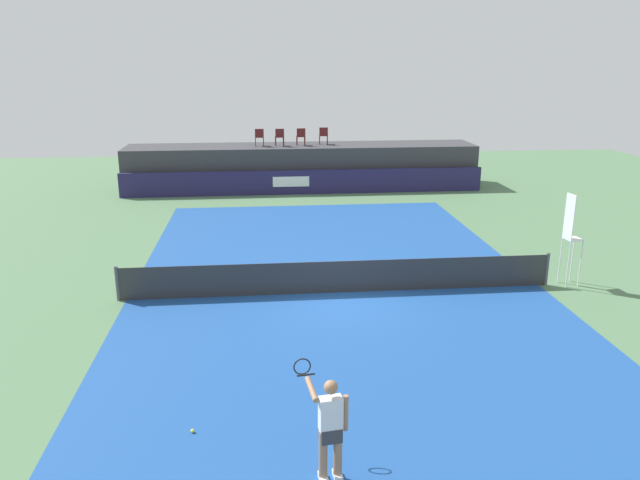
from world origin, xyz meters
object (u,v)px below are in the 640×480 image
spectator_chair_right (324,135)px  tennis_player (330,426)px  umpire_chair (570,233)px  net_post_near (117,284)px  spectator_chair_far_left (259,136)px  spectator_chair_center (301,136)px  tennis_ball (193,431)px  net_post_far (547,269)px  spectator_chair_left (280,136)px

spectator_chair_right → tennis_player: (-2.36, -23.51, -1.73)m
umpire_chair → tennis_player: size_ratio=1.56×
net_post_near → tennis_player: tennis_player is taller
spectator_chair_far_left → tennis_player: 23.24m
net_post_near → spectator_chair_right: bearing=64.5°
spectator_chair_center → tennis_ball: (-3.47, -21.72, -2.66)m
spectator_chair_center → tennis_ball: bearing=-99.1°
net_post_far → umpire_chair: bearing=-1.3°
tennis_ball → spectator_chair_far_left: bearing=86.4°
spectator_chair_center → tennis_ball: size_ratio=13.06×
spectator_chair_left → umpire_chair: spectator_chair_left is taller
spectator_chair_far_left → tennis_player: (0.97, -23.16, -1.73)m
spectator_chair_center → net_post_near: bearing=-112.1°
spectator_chair_left → net_post_near: spectator_chair_left is taller
spectator_chair_far_left → spectator_chair_center: 2.12m
spectator_chair_right → umpire_chair: 16.48m
tennis_ball → umpire_chair: bearing=32.5°
spectator_chair_left → net_post_near: size_ratio=0.89×
spectator_chair_left → tennis_ball: size_ratio=13.06×
spectator_chair_right → tennis_ball: (-4.67, -22.03, -2.66)m
spectator_chair_far_left → spectator_chair_right: 3.34m
umpire_chair → spectator_chair_right: bearing=110.0°
net_post_near → tennis_ball: (2.68, -6.59, -0.46)m
net_post_far → tennis_ball: net_post_far is taller
spectator_chair_right → spectator_chair_left: bearing=-170.3°
spectator_chair_center → umpire_chair: size_ratio=0.32×
net_post_far → tennis_ball: bearing=-145.8°
spectator_chair_left → net_post_near: (-5.06, -15.04, -2.19)m
spectator_chair_center → umpire_chair: 16.65m
spectator_chair_far_left → spectator_chair_center: same height
spectator_chair_left → net_post_far: 16.88m
umpire_chair → net_post_near: 13.04m
net_post_near → tennis_player: size_ratio=0.56×
umpire_chair → net_post_far: size_ratio=2.76×
net_post_far → spectator_chair_left: bearing=116.0°
spectator_chair_right → tennis_ball: size_ratio=13.06×
spectator_chair_left → spectator_chair_center: 1.10m
spectator_chair_right → net_post_far: size_ratio=0.89×
net_post_near → tennis_player: (5.00, -8.07, 0.46)m
spectator_chair_left → tennis_player: spectator_chair_left is taller
umpire_chair → net_post_far: bearing=178.7°
spectator_chair_far_left → spectator_chair_right: bearing=6.0°
spectator_chair_left → tennis_player: bearing=-90.1°
spectator_chair_center → tennis_player: spectator_chair_center is taller
spectator_chair_center → umpire_chair: spectator_chair_center is taller
net_post_far → spectator_chair_right: bearing=108.1°
spectator_chair_far_left → net_post_far: size_ratio=0.89×
net_post_far → tennis_player: bearing=-132.5°
spectator_chair_right → net_post_near: bearing=-115.5°
spectator_chair_center → tennis_ball: spectator_chair_center is taller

